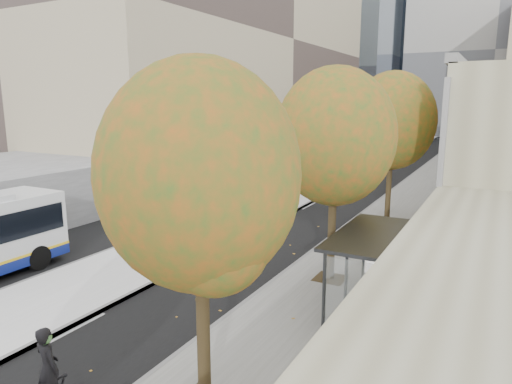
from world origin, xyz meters
The scene contains 10 objects.
bus_platform centered at (-3.88, 35.00, 0.07)m, with size 4.25×150.00×0.15m, color silver.
sidewalk centered at (4.12, 35.00, 0.04)m, with size 4.75×150.00×0.08m, color slate.
building_midrise centered at (-22.50, 41.00, 12.50)m, with size 24.00×46.00×25.00m, color tan.
building_far_block centered at (6.00, 96.00, 15.00)m, with size 30.00×18.00×30.00m, color #9A978F.
bus_shelter centered at (5.69, 10.96, 2.19)m, with size 1.90×4.40×2.53m.
tree_b centered at (3.60, 5.00, 5.04)m, with size 4.00×4.00×6.97m.
tree_c centered at (3.60, 13.00, 5.25)m, with size 4.20×4.20×7.28m.
tree_d centered at (3.60, 22.00, 5.47)m, with size 4.40×4.40×7.60m.
bus_far centered at (-7.52, 28.45, 1.71)m, with size 3.16×18.87×3.14m.
distant_car centered at (-7.47, 52.89, 0.70)m, with size 1.66×4.12×1.40m, color silver.
Camera 1 is at (8.75, -2.16, 6.48)m, focal length 32.00 mm.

